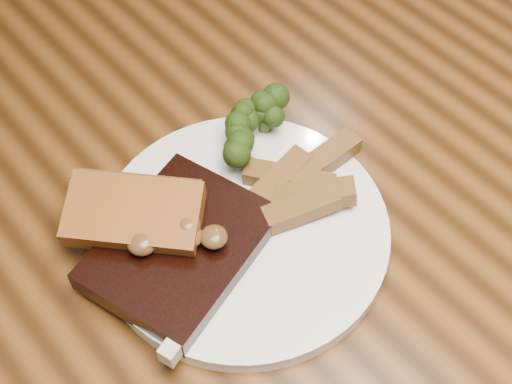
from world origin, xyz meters
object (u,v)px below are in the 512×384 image
Objects in this scene: plate at (244,232)px; potato_wedges at (296,198)px; garlic_bread at (137,227)px; steak at (180,248)px; chair_far at (18,45)px; dining_table at (252,272)px.

potato_wedges is (0.05, -0.01, 0.02)m from plate.
garlic_bread is 1.05× the size of potato_wedges.
potato_wedges is (0.11, -0.02, 0.00)m from steak.
potato_wedges is at bearing 111.12° from chair_far.
steak is at bearing 174.57° from dining_table.
chair_far is 8.78× the size of potato_wedges.
garlic_bread is at bearing 94.88° from steak.
potato_wedges is at bearing -25.91° from dining_table.
plate reaches higher than dining_table.
dining_table is 0.12m from potato_wedges.
potato_wedges is (0.13, -0.06, -0.00)m from garlic_bread.
chair_far is at bearing 90.82° from potato_wedges.
garlic_bread is at bearing 98.59° from chair_far.
steak is (-0.10, -0.60, 0.25)m from chair_far.
steak is 0.04m from garlic_bread.
dining_table is 10.60× the size of steak.
dining_table is 14.93× the size of potato_wedges.
plate is 1.71× the size of steak.
steak is at bearing 100.88° from chair_far.
chair_far is 0.66m from plate.
dining_table is 6.21× the size of plate.
steak is at bearing 166.54° from plate.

